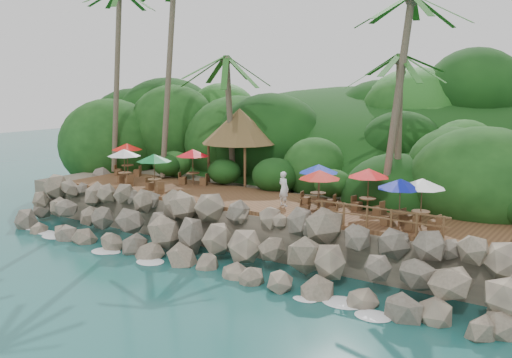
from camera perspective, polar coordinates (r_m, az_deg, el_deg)
The scene contains 12 objects.
ground at distance 27.05m, azimuth -7.32°, elevation -8.93°, with size 140.00×140.00×0.00m, color #19514F.
land_base at distance 39.72m, azimuth 8.21°, elevation -1.29°, with size 32.00×25.20×2.10m, color gray.
jungle_hill at distance 46.64m, azimuth 12.29°, elevation -1.06°, with size 44.80×28.00×15.40m, color #143811.
seawall at distance 28.16m, azimuth -4.65°, elevation -5.67°, with size 29.00×4.00×2.30m, color gray, non-canonical shape.
terrace at distance 31.01m, azimuth -0.00°, elevation -2.18°, with size 26.00×5.00×0.20m, color brown.
jungle_foliage at distance 39.06m, azimuth 7.52°, elevation -3.04°, with size 44.00×16.00×12.00m, color #143811, non-canonical shape.
foam_line at distance 27.25m, azimuth -6.90°, elevation -8.71°, with size 25.20×0.80×0.06m.
palms at distance 32.76m, azimuth 3.54°, elevation 16.40°, with size 34.63×7.08×14.15m.
palapa at distance 36.07m, azimuth -1.63°, elevation 5.28°, with size 4.80×4.80×4.60m.
dining_clusters at distance 30.36m, azimuth -0.30°, elevation 1.23°, with size 22.68×4.98×2.19m.
railing at distance 25.10m, azimuth 12.12°, elevation -3.66°, with size 6.10×0.10×1.00m.
waiter at distance 29.16m, azimuth 2.77°, elevation -0.98°, with size 0.65×0.43×1.79m, color white.
Camera 1 is at (17.20, -18.97, 8.70)m, focal length 40.26 mm.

